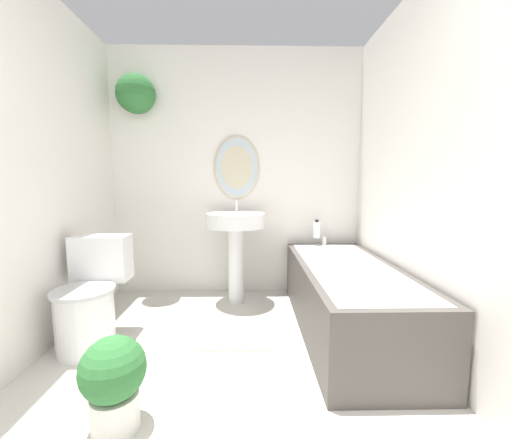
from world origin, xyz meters
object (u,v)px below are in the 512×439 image
object	(u,v)px
shampoo_bottle	(317,229)
potted_plant	(114,379)
bathtub	(347,296)
pedestal_sink	(235,233)
toilet	(91,299)

from	to	relation	value
shampoo_bottle	potted_plant	world-z (taller)	shampoo_bottle
bathtub	potted_plant	bearing A→B (deg)	-145.15
pedestal_sink	potted_plant	world-z (taller)	pedestal_sink
toilet	potted_plant	world-z (taller)	toilet
toilet	pedestal_sink	bearing A→B (deg)	38.18
toilet	shampoo_bottle	size ratio (longest dim) A/B	4.14
potted_plant	toilet	bearing A→B (deg)	122.08
toilet	bathtub	world-z (taller)	toilet
toilet	shampoo_bottle	bearing A→B (deg)	27.49
potted_plant	pedestal_sink	bearing A→B (deg)	72.48
bathtub	toilet	bearing A→B (deg)	-174.74
bathtub	potted_plant	size ratio (longest dim) A/B	3.89
pedestal_sink	potted_plant	size ratio (longest dim) A/B	2.17
pedestal_sink	potted_plant	bearing A→B (deg)	-107.52
potted_plant	shampoo_bottle	bearing A→B (deg)	52.95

